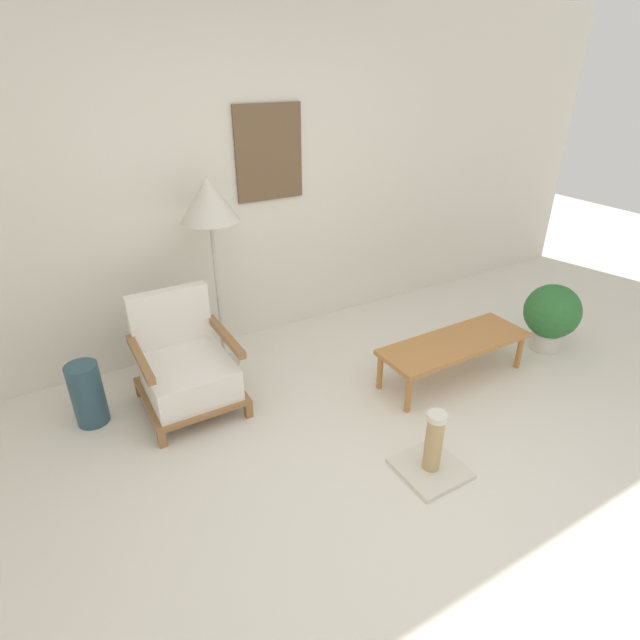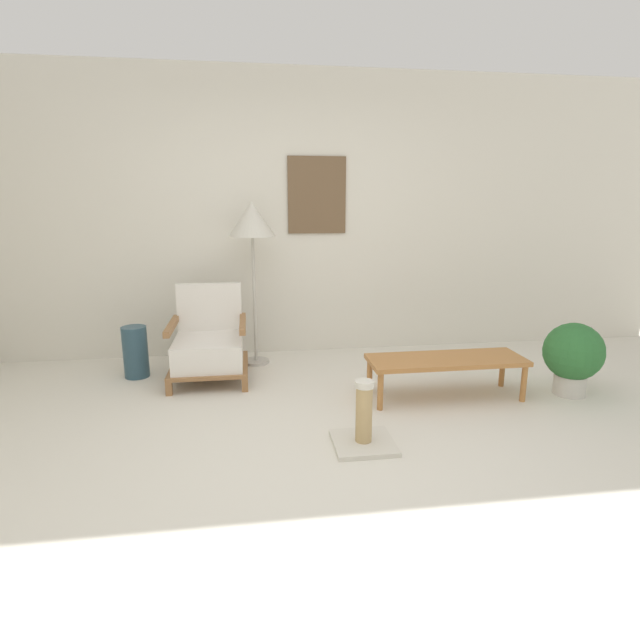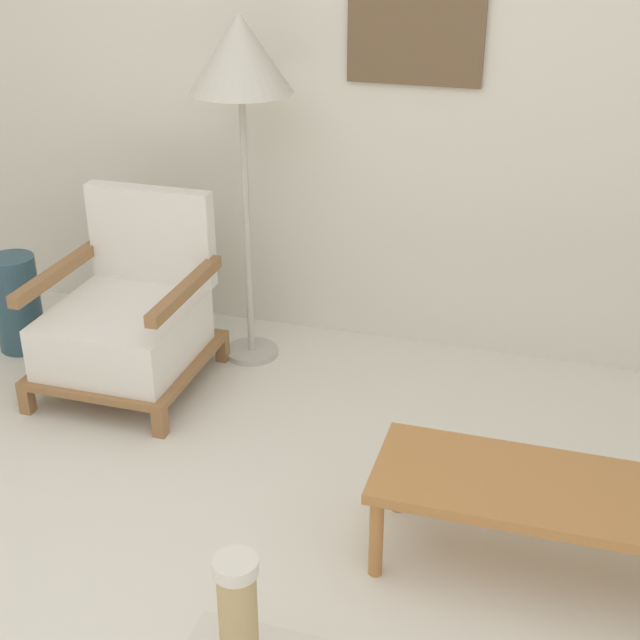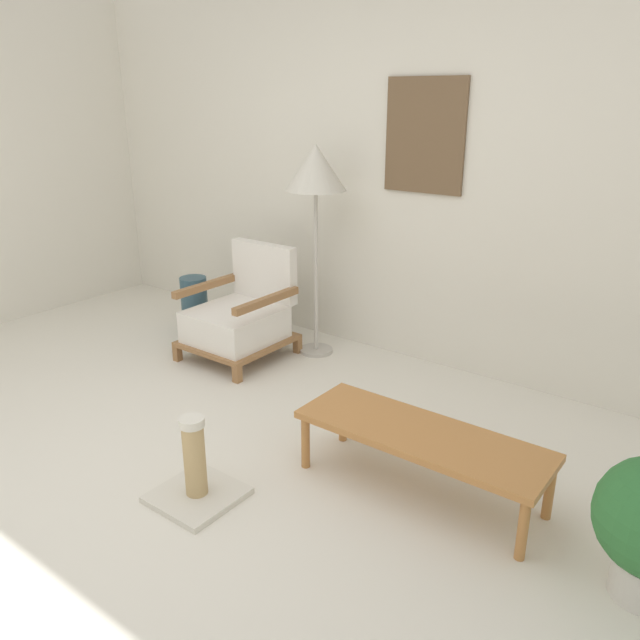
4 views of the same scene
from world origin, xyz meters
The scene contains 8 objects.
ground_plane centered at (0.00, 0.00, 0.00)m, with size 14.00×14.00×0.00m, color silver.
wall_back centered at (0.00, 2.38, 1.35)m, with size 8.00×0.09×2.70m.
armchair centered at (-0.73, 1.63, 0.30)m, with size 0.64×0.69×0.79m.
floor_lamp centered at (-0.33, 2.00, 1.29)m, with size 0.42×0.42×1.49m.
coffee_table centered at (1.11, 0.93, 0.29)m, with size 1.20×0.41×0.32m.
vase centered at (-1.37, 1.76, 0.22)m, with size 0.21×0.21×0.45m, color #2D4C5B.
potted_plant centered at (2.12, 0.85, 0.33)m, with size 0.45×0.45×0.58m.
scratching_post centered at (0.31, 0.24, 0.12)m, with size 0.38×0.38×0.43m.
Camera 1 is at (-1.40, -1.35, 2.20)m, focal length 28.00 mm.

